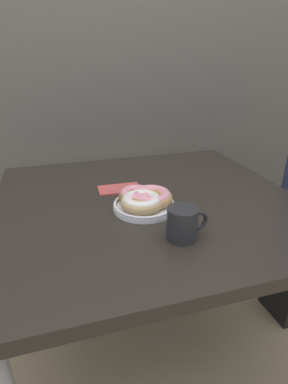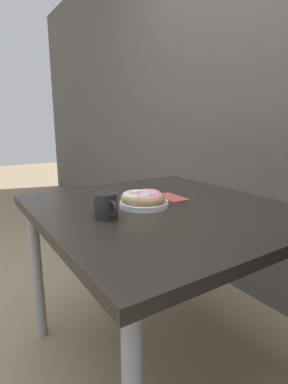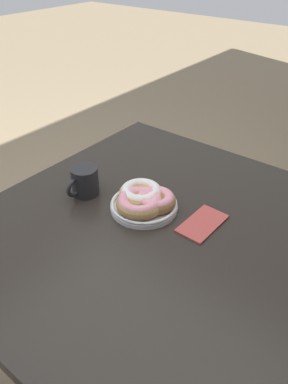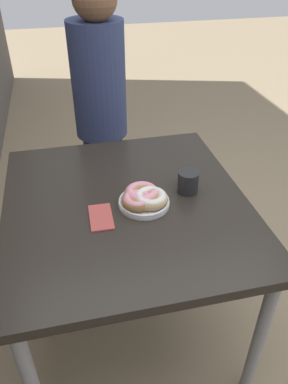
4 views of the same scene
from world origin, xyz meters
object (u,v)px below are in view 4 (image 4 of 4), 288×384
object	(u,v)px
donut_plate	(144,198)
napkin	(101,217)
dining_table	(127,216)
person_figure	(101,119)
coffee_mug	(188,181)

from	to	relation	value
donut_plate	napkin	size ratio (longest dim) A/B	1.41
dining_table	napkin	xyz separation A→B (m)	(-0.08, 0.11, 0.08)
dining_table	person_figure	distance (m)	0.77
donut_plate	napkin	distance (m)	0.18
donut_plate	person_figure	bearing A→B (deg)	4.51
coffee_mug	napkin	distance (m)	0.38
donut_plate	napkin	bearing A→B (deg)	104.14
coffee_mug	dining_table	bearing A→B (deg)	93.49
coffee_mug	person_figure	size ratio (longest dim) A/B	0.08
dining_table	coffee_mug	distance (m)	0.29
coffee_mug	person_figure	xyz separation A→B (m)	(0.74, 0.26, -0.03)
dining_table	person_figure	size ratio (longest dim) A/B	0.70
donut_plate	coffee_mug	xyz separation A→B (m)	(0.05, -0.20, 0.01)
coffee_mug	napkin	xyz separation A→B (m)	(-0.10, 0.37, -0.04)
dining_table	donut_plate	distance (m)	0.13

